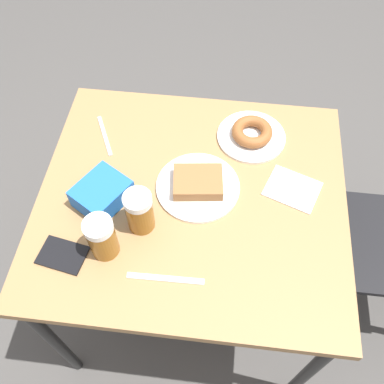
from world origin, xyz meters
TOP-DOWN VIEW (x-y plane):
  - ground_plane at (0.00, 0.00)m, footprint 8.00×8.00m
  - table at (0.00, 0.00)m, footprint 0.83×0.91m
  - plate_with_cake at (-0.03, 0.01)m, footprint 0.25×0.25m
  - plate_with_donut at (-0.25, 0.17)m, footprint 0.22×0.22m
  - beer_mug_left at (0.11, -0.13)m, footprint 0.08×0.08m
  - beer_mug_center at (0.20, -0.21)m, footprint 0.08×0.08m
  - napkin_folded at (-0.06, 0.30)m, footprint 0.17×0.19m
  - fork at (-0.20, -0.31)m, footprint 0.16×0.09m
  - knife at (0.27, -0.04)m, footprint 0.02×0.21m
  - passport_near_edge at (0.24, -0.33)m, footprint 0.11×0.14m
  - blue_pouch at (0.04, -0.26)m, footprint 0.19×0.18m

SIDE VIEW (x-z plane):
  - ground_plane at x=0.00m, z-range 0.00..0.00m
  - table at x=0.00m, z-range 0.31..1.06m
  - knife at x=0.27m, z-range 0.75..0.75m
  - fork at x=-0.20m, z-range 0.75..0.75m
  - napkin_folded at x=-0.06m, z-range 0.75..0.76m
  - passport_near_edge at x=0.24m, z-range 0.75..0.76m
  - plate_with_cake at x=-0.03m, z-range 0.74..0.79m
  - plate_with_donut at x=-0.25m, z-range 0.74..0.79m
  - blue_pouch at x=0.04m, z-range 0.75..0.82m
  - beer_mug_left at x=0.11m, z-range 0.75..0.89m
  - beer_mug_center at x=0.20m, z-range 0.75..0.89m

